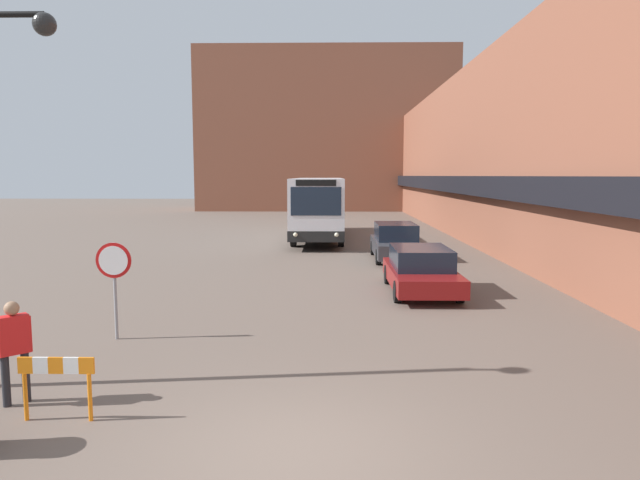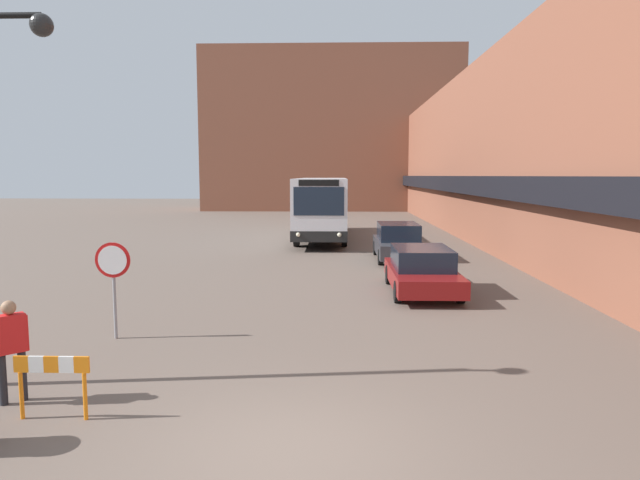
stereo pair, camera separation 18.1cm
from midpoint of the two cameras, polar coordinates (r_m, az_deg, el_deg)
ground_plane at (r=7.79m, az=-2.74°, el=-20.41°), size 160.00×160.00×0.00m
building_row_right at (r=32.34m, az=18.89°, el=8.05°), size 5.50×60.00×9.26m
building_backdrop_far at (r=60.18m, az=1.27°, el=10.79°), size 26.00×8.00×16.13m
city_bus at (r=32.02m, az=0.40°, el=3.45°), size 2.65×12.39×3.37m
parked_car_front at (r=17.49m, az=10.44°, el=-2.97°), size 1.93×4.49×1.36m
parked_car_back at (r=24.16m, az=8.04°, el=-0.17°), size 1.88×4.66×1.53m
stop_sign at (r=12.96m, az=-19.61°, el=-2.80°), size 0.76×0.08×2.11m
pedestrian at (r=10.08m, az=-28.09°, el=-8.95°), size 0.45×0.45×1.62m
construction_barricade at (r=9.23m, az=-24.70°, el=-12.13°), size 1.10×0.06×0.94m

